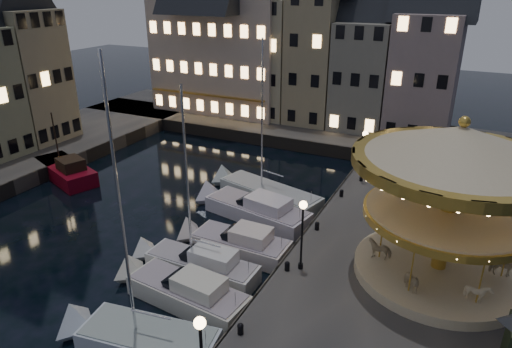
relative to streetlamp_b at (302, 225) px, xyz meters
The scene contains 28 objects.
ground 8.31m from the streetlamp_b, behind, with size 160.00×160.00×0.00m, color black.
quay_east 9.09m from the streetlamp_b, 36.33° to the left, with size 16.00×56.00×1.30m, color #474442.
quay_north 31.17m from the streetlamp_b, 119.38° to the left, with size 44.00×12.00×1.30m, color #474442.
quaywall_e 6.15m from the streetlamp_b, 103.50° to the left, with size 0.15×44.00×1.30m, color #47423A.
quaywall_n 25.03m from the streetlamp_b, 122.15° to the left, with size 48.00×0.15×1.30m, color #47423A.
quaywall_w 25.44m from the streetlamp_b, behind, with size 0.15×44.00×1.30m, color #47423A.
streetlamp_b is the anchor object (origin of this frame).
streetlamp_c 13.50m from the streetlamp_b, 90.00° to the left, with size 0.44×0.44×4.17m.
bollard_a 6.50m from the streetlamp_b, 95.71° to the right, with size 0.30×0.30×0.57m.
bollard_b 2.54m from the streetlamp_b, 140.19° to the right, with size 0.30×0.30×0.57m.
bollard_c 5.14m from the streetlamp_b, 97.59° to the left, with size 0.30×0.30×0.57m.
bollard_d 10.30m from the streetlamp_b, 93.43° to the left, with size 0.30×0.30×0.57m.
townhouse_na 39.60m from the streetlamp_b, 132.64° to the left, with size 5.50×8.00×12.80m.
townhouse_nb 36.20m from the streetlamp_b, 126.23° to the left, with size 6.16×8.00×13.80m.
townhouse_nc 33.09m from the streetlamp_b, 117.66° to the left, with size 6.82×8.00×14.80m.
townhouse_nd 30.95m from the streetlamp_b, 108.05° to the left, with size 5.50×8.00×15.80m.
townhouse_ne 29.51m from the streetlamp_b, 97.85° to the left, with size 6.16×8.00×12.80m.
townhouse_nf 29.38m from the streetlamp_b, 85.96° to the left, with size 6.82×8.00×13.80m.
townhouse_wc 34.94m from the streetlamp_b, 163.32° to the left, with size 8.80×5.50×14.20m.
hotel_corner 36.38m from the streetlamp_b, 126.17° to the left, with size 17.60×9.00×16.80m.
motorboat_a 9.89m from the streetlamp_b, 123.87° to the right, with size 7.59×3.47×12.56m.
motorboat_b 7.40m from the streetlamp_b, 143.52° to the right, with size 7.97×2.99×2.15m.
motorboat_c 7.01m from the streetlamp_b, 166.35° to the right, with size 7.88×2.08×10.48m.
motorboat_d 6.32m from the streetlamp_b, 161.65° to the left, with size 7.27×2.45×2.15m.
motorboat_e 9.49m from the streetlamp_b, 133.81° to the left, with size 9.07×4.14×2.15m.
motorboat_f 12.20m from the streetlamp_b, 125.10° to the left, with size 9.66×4.77×12.85m.
red_fishing_boat 24.88m from the streetlamp_b, 167.06° to the left, with size 7.95×5.06×5.96m.
carousel 8.06m from the streetlamp_b, 21.47° to the left, with size 10.19×10.19×8.92m.
Camera 1 is at (14.39, -19.27, 16.02)m, focal length 32.00 mm.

